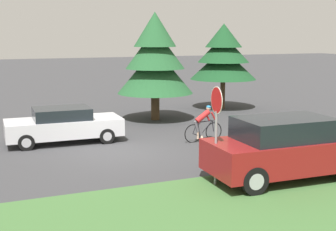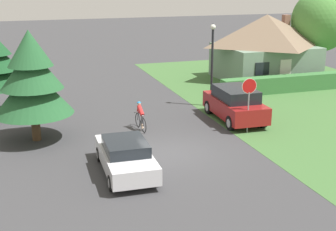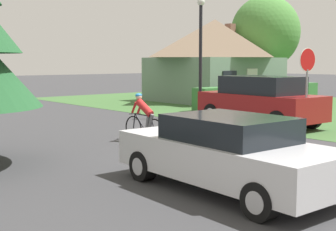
# 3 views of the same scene
# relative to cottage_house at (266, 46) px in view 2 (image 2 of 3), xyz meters

# --- Properties ---
(ground_plane) EXTENTS (140.00, 140.00, 0.00)m
(ground_plane) POSITION_rel_cottage_house_xyz_m (-11.98, -12.84, -2.57)
(ground_plane) COLOR #38383A
(grass_verge_right) EXTENTS (16.00, 36.00, 0.01)m
(grass_verge_right) POSITION_rel_cottage_house_xyz_m (-0.10, -8.84, -2.56)
(grass_verge_right) COLOR #3D6633
(grass_verge_right) RESTS_ON ground
(cottage_house) EXTENTS (7.48, 6.39, 4.95)m
(cottage_house) POSITION_rel_cottage_house_xyz_m (0.00, 0.00, 0.00)
(cottage_house) COLOR slate
(cottage_house) RESTS_ON ground
(hedge_row) EXTENTS (9.39, 0.90, 1.14)m
(hedge_row) POSITION_rel_cottage_house_xyz_m (-0.78, -4.28, -2.00)
(hedge_row) COLOR #387038
(hedge_row) RESTS_ON ground
(sedan_left_lane) EXTENTS (2.03, 4.58, 1.41)m
(sedan_left_lane) POSITION_rel_cottage_house_xyz_m (-14.42, -14.40, -1.86)
(sedan_left_lane) COLOR silver
(sedan_left_lane) RESTS_ON ground
(cyclist) EXTENTS (0.44, 1.74, 1.47)m
(cyclist) POSITION_rel_cottage_house_xyz_m (-12.39, -9.17, -1.87)
(cyclist) COLOR black
(cyclist) RESTS_ON ground
(parked_suv_right) EXTENTS (2.23, 4.77, 1.86)m
(parked_suv_right) POSITION_rel_cottage_house_xyz_m (-7.01, -9.23, -1.63)
(parked_suv_right) COLOR maroon
(parked_suv_right) RESTS_ON ground
(stop_sign) EXTENTS (0.78, 0.09, 2.84)m
(stop_sign) POSITION_rel_cottage_house_xyz_m (-7.33, -11.38, -0.53)
(stop_sign) COLOR gray
(stop_sign) RESTS_ON ground
(street_lamp) EXTENTS (0.31, 0.31, 5.06)m
(street_lamp) POSITION_rel_cottage_house_xyz_m (-7.07, -6.07, 0.49)
(street_lamp) COLOR black
(street_lamp) RESTS_ON ground
(conifer_tall_near) EXTENTS (3.78, 3.78, 5.38)m
(conifer_tall_near) POSITION_rel_cottage_house_xyz_m (-17.68, -9.17, 0.51)
(conifer_tall_near) COLOR #4C3823
(conifer_tall_near) RESTS_ON ground
(deciduous_tree_right) EXTENTS (4.62, 4.62, 6.78)m
(deciduous_tree_right) POSITION_rel_cottage_house_xyz_m (4.76, -0.07, 1.78)
(deciduous_tree_right) COLOR #4C3823
(deciduous_tree_right) RESTS_ON ground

